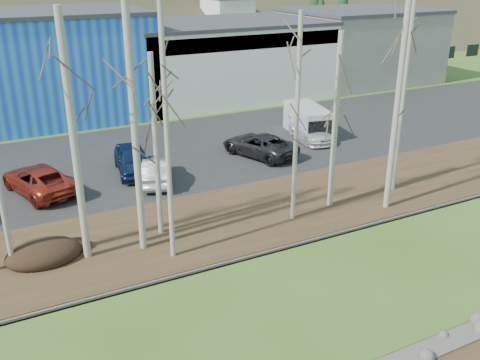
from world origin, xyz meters
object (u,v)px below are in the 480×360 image
car_1 (39,180)px  car_5 (310,131)px  car_3 (156,171)px  car_4 (259,145)px  car_2 (133,160)px  van_white (309,121)px

car_1 → car_5: car_1 is taller
car_3 → car_5: bearing=-148.1°
car_1 → car_4: 13.39m
car_1 → car_5: (18.17, 1.06, -0.06)m
car_2 → car_3: bearing=-62.6°
car_2 → car_5: bearing=10.5°
car_2 → car_3: 2.18m
car_2 → van_white: size_ratio=0.93×
car_1 → car_3: bearing=149.2°
car_1 → car_4: size_ratio=1.02×
car_2 → van_white: (13.29, 1.38, 0.23)m
car_4 → van_white: van_white is taller
car_2 → car_3: (0.71, -2.06, -0.10)m
car_1 → car_3: car_1 is taller
car_4 → car_5: bearing=175.2°
car_5 → van_white: bearing=73.1°
car_4 → car_5: 4.95m
car_5 → car_4: bearing=-155.9°
car_4 → car_5: (4.78, 1.26, -0.05)m
car_1 → car_4: (13.39, -0.19, -0.01)m
car_3 → car_1: bearing=6.3°
car_1 → car_3: size_ratio=1.25×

